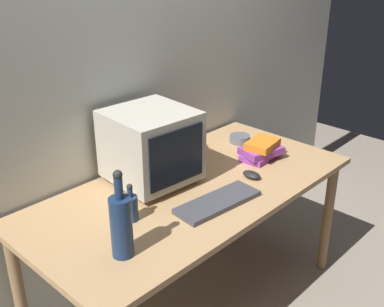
% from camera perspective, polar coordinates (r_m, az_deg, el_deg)
% --- Properties ---
extents(ground_plane, '(6.00, 6.00, 0.00)m').
position_cam_1_polar(ground_plane, '(2.76, 0.00, -17.63)').
color(ground_plane, gray).
extents(back_wall, '(4.00, 0.08, 2.50)m').
position_cam_1_polar(back_wall, '(2.47, -8.05, 10.14)').
color(back_wall, beige).
rests_on(back_wall, ground).
extents(desk, '(1.69, 0.82, 0.74)m').
position_cam_1_polar(desk, '(2.37, 0.00, -5.73)').
color(desk, tan).
rests_on(desk, ground).
extents(crt_monitor, '(0.41, 0.41, 0.37)m').
position_cam_1_polar(crt_monitor, '(2.30, -4.92, 0.88)').
color(crt_monitor, '#B2AD9E').
rests_on(crt_monitor, desk).
extents(keyboard, '(0.43, 0.19, 0.02)m').
position_cam_1_polar(keyboard, '(2.18, 3.11, -5.84)').
color(keyboard, '#3F3F47').
rests_on(keyboard, desk).
extents(computer_mouse, '(0.06, 0.10, 0.04)m').
position_cam_1_polar(computer_mouse, '(2.42, 7.15, -2.55)').
color(computer_mouse, black).
rests_on(computer_mouse, desk).
extents(bottle_tall, '(0.09, 0.09, 0.36)m').
position_cam_1_polar(bottle_tall, '(1.81, -8.49, -8.40)').
color(bottle_tall, navy).
rests_on(bottle_tall, desk).
extents(bottle_short, '(0.06, 0.06, 0.17)m').
position_cam_1_polar(bottle_short, '(2.06, -7.36, -6.35)').
color(bottle_short, navy).
rests_on(bottle_short, desk).
extents(book_stack, '(0.25, 0.19, 0.11)m').
position_cam_1_polar(book_stack, '(2.62, 8.30, 0.40)').
color(book_stack, '#843893').
rests_on(book_stack, desk).
extents(mug, '(0.12, 0.08, 0.09)m').
position_cam_1_polar(mug, '(2.69, 0.19, 1.17)').
color(mug, '#CC383D').
rests_on(mug, desk).
extents(cd_spindle, '(0.12, 0.12, 0.04)m').
position_cam_1_polar(cd_spindle, '(2.83, 5.75, 1.76)').
color(cd_spindle, '#595B66').
rests_on(cd_spindle, desk).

